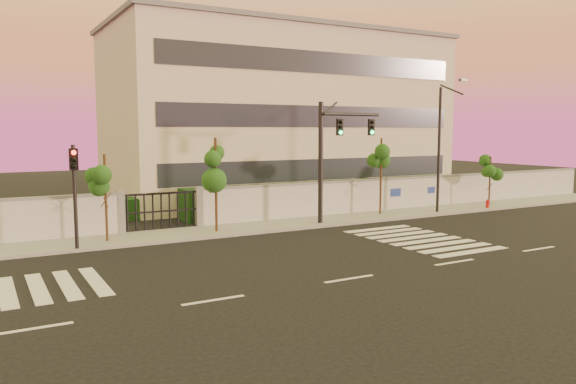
{
  "coord_description": "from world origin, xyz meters",
  "views": [
    {
      "loc": [
        -11.08,
        -15.45,
        5.13
      ],
      "look_at": [
        0.94,
        6.0,
        2.39
      ],
      "focal_mm": 35.0,
      "sensor_mm": 36.0,
      "label": 1
    }
  ],
  "objects": [
    {
      "name": "street_tree_e",
      "position": [
        9.87,
        10.68,
        3.42
      ],
      "size": [
        1.55,
        1.24,
        4.64
      ],
      "color": "#382314",
      "rests_on": "ground"
    },
    {
      "name": "hedge_row",
      "position": [
        1.17,
        14.74,
        0.82
      ],
      "size": [
        41.0,
        4.25,
        1.8
      ],
      "color": "black",
      "rests_on": "ground"
    },
    {
      "name": "traffic_signal_main",
      "position": [
        5.86,
        9.72,
        4.17
      ],
      "size": [
        4.16,
        0.71,
        6.6
      ],
      "rotation": [
        0.0,
        0.0,
        0.13
      ],
      "color": "black",
      "rests_on": "ground"
    },
    {
      "name": "traffic_signal_secondary",
      "position": [
        -7.49,
        9.14,
        2.87
      ],
      "size": [
        0.35,
        0.34,
        4.52
      ],
      "rotation": [
        0.0,
        0.0,
        0.35
      ],
      "color": "black",
      "rests_on": "ground"
    },
    {
      "name": "road_markings",
      "position": [
        -1.58,
        3.76,
        0.01
      ],
      "size": [
        57.0,
        7.62,
        0.02
      ],
      "color": "silver",
      "rests_on": "ground"
    },
    {
      "name": "street_tree_f",
      "position": [
        18.57,
        10.18,
        2.49
      ],
      "size": [
        1.3,
        1.03,
        3.38
      ],
      "color": "#382314",
      "rests_on": "ground"
    },
    {
      "name": "fire_hydrant",
      "position": [
        17.53,
        9.39,
        0.35
      ],
      "size": [
        0.27,
        0.26,
        0.7
      ],
      "rotation": [
        0.0,
        0.0,
        0.09
      ],
      "color": "red",
      "rests_on": "ground"
    },
    {
      "name": "ground",
      "position": [
        0.0,
        0.0,
        0.0
      ],
      "size": [
        120.0,
        120.0,
        0.0
      ],
      "primitive_type": "plane",
      "color": "black",
      "rests_on": "ground"
    },
    {
      "name": "streetlight_east",
      "position": [
        13.45,
        9.5,
        4.33
      ],
      "size": [
        0.48,
        1.93,
        8.01
      ],
      "color": "black",
      "rests_on": "ground"
    },
    {
      "name": "perimeter_wall",
      "position": [
        0.1,
        12.0,
        1.07
      ],
      "size": [
        60.0,
        0.36,
        2.2
      ],
      "color": "#AAACB1",
      "rests_on": "ground"
    },
    {
      "name": "sidewalk",
      "position": [
        0.0,
        10.5,
        0.07
      ],
      "size": [
        60.0,
        3.0,
        0.15
      ],
      "primitive_type": "cube",
      "color": "gray",
      "rests_on": "ground"
    },
    {
      "name": "institutional_building",
      "position": [
        9.0,
        21.99,
        6.16
      ],
      "size": [
        24.4,
        12.4,
        12.25
      ],
      "color": "beige",
      "rests_on": "ground"
    },
    {
      "name": "street_tree_c",
      "position": [
        -6.01,
        10.26,
        2.99
      ],
      "size": [
        1.38,
        1.1,
        4.05
      ],
      "color": "#382314",
      "rests_on": "ground"
    },
    {
      "name": "street_tree_d",
      "position": [
        -0.79,
        10.09,
        3.5
      ],
      "size": [
        1.6,
        1.27,
        4.75
      ],
      "color": "#382314",
      "rests_on": "ground"
    }
  ]
}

